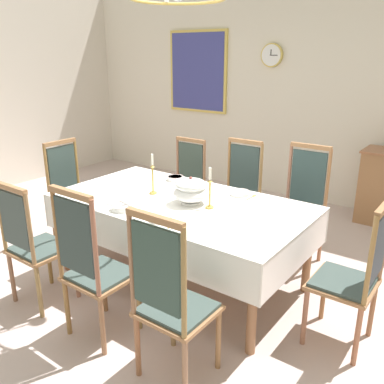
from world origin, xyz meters
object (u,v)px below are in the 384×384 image
(mounted_clock, at_px, (272,55))
(bowl_far_right, at_px, (123,207))
(chair_south_c, at_px, (171,299))
(bowl_far_left, at_px, (175,178))
(chair_south_a, at_px, (33,243))
(bowl_near_left, at_px, (240,193))
(bowl_near_right, at_px, (161,217))
(candlestick_east, at_px, (210,192))
(candlestick_west, at_px, (153,178))
(spoon_secondary, at_px, (175,222))
(chair_north_b, at_px, (238,193))
(chair_head_west, at_px, (71,191))
(spoon_primary, at_px, (253,196))
(chair_head_east, at_px, (354,274))
(chair_north_c, at_px, (301,205))
(soup_tureen, at_px, (191,190))
(dining_table, at_px, (180,209))
(chair_south_b, at_px, (92,265))
(framed_painting, at_px, (198,72))
(chair_north_a, at_px, (184,183))

(mounted_clock, bearing_deg, bowl_far_right, -84.20)
(chair_south_c, distance_m, bowl_far_left, 1.85)
(chair_south_a, xyz_separation_m, bowl_near_left, (1.07, 1.44, 0.25))
(bowl_near_right, bearing_deg, candlestick_east, 70.49)
(candlestick_west, bearing_deg, spoon_secondary, -35.00)
(chair_north_b, bearing_deg, candlestick_west, 72.61)
(bowl_near_left, bearing_deg, bowl_near_right, -102.33)
(chair_head_west, xyz_separation_m, spoon_primary, (1.97, 0.47, 0.22))
(chair_head_east, xyz_separation_m, bowl_far_right, (-1.75, -0.45, 0.24))
(bowl_near_right, bearing_deg, chair_north_c, 68.96)
(soup_tureen, bearing_deg, dining_table, -180.00)
(chair_north_c, xyz_separation_m, candlestick_west, (-1.02, -1.01, 0.34))
(chair_south_a, height_order, candlestick_east, candlestick_east)
(bowl_near_left, bearing_deg, chair_south_b, -103.42)
(soup_tureen, bearing_deg, bowl_near_left, 62.18)
(framed_painting, bearing_deg, spoon_primary, -45.62)
(chair_south_c, xyz_separation_m, framed_painting, (-2.55, 3.82, 1.13))
(mounted_clock, bearing_deg, spoon_primary, -66.06)
(candlestick_east, bearing_deg, chair_south_a, -135.87)
(candlestick_west, bearing_deg, dining_table, -0.00)
(bowl_near_left, relative_size, bowl_near_right, 0.94)
(spoon_primary, bearing_deg, soup_tureen, -126.14)
(bowl_far_right, bearing_deg, soup_tureen, 51.54)
(dining_table, relative_size, soup_tureen, 7.26)
(chair_north_c, height_order, bowl_near_right, chair_north_c)
(candlestick_east, bearing_deg, chair_north_b, 107.05)
(chair_south_a, height_order, bowl_far_right, chair_south_a)
(chair_head_west, distance_m, bowl_far_left, 1.21)
(bowl_far_right, bearing_deg, chair_head_east, 14.50)
(candlestick_west, height_order, bowl_near_right, candlestick_west)
(spoon_primary, xyz_separation_m, mounted_clock, (-1.04, 2.34, 1.19))
(chair_north_b, bearing_deg, candlestick_east, 107.05)
(chair_south_a, relative_size, bowl_near_right, 5.82)
(soup_tureen, relative_size, bowl_near_right, 1.66)
(chair_north_a, height_order, chair_head_west, chair_head_west)
(chair_south_c, distance_m, spoon_primary, 1.50)
(soup_tureen, height_order, bowl_near_right, soup_tureen)
(chair_head_east, bearing_deg, chair_south_b, 123.75)
(chair_north_c, xyz_separation_m, chair_head_west, (-2.22, -1.01, -0.02))
(chair_north_b, relative_size, bowl_far_right, 5.86)
(chair_north_b, xyz_separation_m, bowl_far_right, (-0.25, -1.46, 0.23))
(chair_south_a, xyz_separation_m, bowl_near_right, (0.88, 0.57, 0.25))
(soup_tureen, xyz_separation_m, mounted_clock, (-0.69, 2.81, 1.08))
(soup_tureen, distance_m, bowl_far_right, 0.59)
(chair_head_west, relative_size, soup_tureen, 3.65)
(chair_south_a, bearing_deg, spoon_secondary, 30.80)
(bowl_near_left, height_order, spoon_primary, bowl_near_left)
(spoon_primary, bearing_deg, bowl_far_left, -178.29)
(mounted_clock, bearing_deg, chair_north_c, -54.46)
(framed_painting, bearing_deg, candlestick_east, -52.69)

